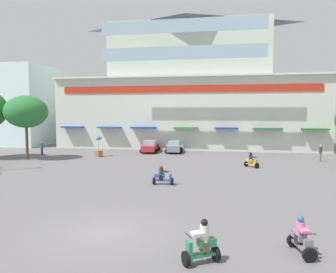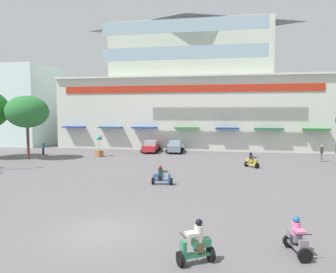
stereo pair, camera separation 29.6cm
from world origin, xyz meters
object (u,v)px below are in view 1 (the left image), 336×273
Objects in this scene: parked_car_1 at (174,147)px; scooter_rider_2 at (163,177)px; parked_car_0 at (150,146)px; balloon_vendor_cart at (98,148)px; scooter_rider_3 at (301,239)px; pedestrian_1 at (321,152)px; scooter_rider_7 at (251,161)px; pedestrian_0 at (42,147)px; scooter_rider_4 at (202,245)px; plaza_tree_2 at (26,112)px.

parked_car_1 is 18.38m from scooter_rider_2.
balloon_vendor_cart reaches higher than parked_car_0.
scooter_rider_3 is 24.97m from pedestrian_1.
scooter_rider_3 is at bearing -72.21° from parked_car_1.
parked_car_1 is at bearing 107.79° from scooter_rider_3.
scooter_rider_7 is at bearing 90.65° from scooter_rider_3.
parked_car_1 reaches higher than scooter_rider_2.
scooter_rider_3 is 0.61× the size of balloon_vendor_cart.
parked_car_1 reaches higher than scooter_rider_3.
balloon_vendor_cart is (-17.20, 4.48, 0.48)m from scooter_rider_7.
pedestrian_0 is at bearing 168.62° from scooter_rider_7.
parked_car_0 is 1.86× the size of balloon_vendor_cart.
balloon_vendor_cart reaches higher than pedestrian_1.
parked_car_0 is 31.08m from scooter_rider_3.
parked_car_1 is at bearing 1.27° from parked_car_0.
pedestrian_0 is 0.65× the size of balloon_vendor_cart.
scooter_rider_2 is 12.26m from scooter_rider_4.
scooter_rider_7 is at bearing 80.49° from scooter_rider_4.
parked_car_0 is at bearing -178.73° from parked_car_1.
parked_car_1 is at bearing 30.18° from plaza_tree_2.
scooter_rider_2 is 16.55m from balloon_vendor_cart.
balloon_vendor_cart is (-10.19, 13.04, 0.50)m from scooter_rider_2.
parked_car_0 is at bearing 141.50° from scooter_rider_7.
parked_car_0 reaches higher than scooter_rider_7.
plaza_tree_2 reaches higher than pedestrian_0.
scooter_rider_4 is 27.52m from pedestrian_1.
parked_car_0 is 3.17× the size of scooter_rider_7.
plaza_tree_2 reaches higher than scooter_rider_3.
plaza_tree_2 reaches higher than scooter_rider_4.
scooter_rider_2 is 1.03× the size of scooter_rider_7.
scooter_rider_2 is (1.95, -18.27, -0.19)m from parked_car_1.
scooter_rider_3 is (7.22, -10.33, -0.00)m from scooter_rider_2.
pedestrian_0 is at bearing 136.33° from scooter_rider_3.
plaza_tree_2 is 4.71× the size of scooter_rider_2.
balloon_vendor_cart reaches higher than scooter_rider_3.
scooter_rider_7 reaches higher than scooter_rider_2.
pedestrian_1 is at bearing 33.23° from scooter_rider_7.
pedestrian_0 is 0.90× the size of pedestrian_1.
parked_car_0 is 18.91m from scooter_rider_2.
scooter_rider_2 is 0.93× the size of pedestrian_0.
scooter_rider_7 is at bearing 50.69° from scooter_rider_2.
balloon_vendor_cart is (-8.24, -5.24, 0.31)m from parked_car_1.
scooter_rider_3 is at bearing 20.98° from scooter_rider_4.
parked_car_1 is at bearing 163.98° from pedestrian_1.
balloon_vendor_cart reaches higher than parked_car_1.
pedestrian_0 is (-12.67, -4.65, 0.13)m from parked_car_0.
scooter_rider_3 is (24.30, -19.80, -4.72)m from plaza_tree_2.
scooter_rider_7 is at bearing -47.31° from parked_car_1.
balloon_vendor_cart is (-13.80, 24.75, 0.43)m from scooter_rider_4.
pedestrian_1 is (19.71, -4.68, 0.27)m from parked_car_0.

